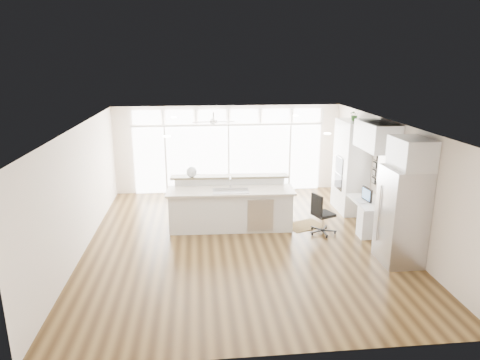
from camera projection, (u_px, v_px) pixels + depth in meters
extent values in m
cube|color=#402B13|center=(242.00, 241.00, 9.91)|extent=(7.00, 8.00, 0.02)
cube|color=silver|center=(242.00, 125.00, 9.17)|extent=(7.00, 8.00, 0.02)
cube|color=white|center=(228.00, 149.00, 13.36)|extent=(7.00, 0.04, 2.70)
cube|color=white|center=(274.00, 270.00, 5.71)|extent=(7.00, 0.04, 2.70)
cube|color=white|center=(80.00, 190.00, 9.19)|extent=(0.04, 8.00, 2.70)
cube|color=white|center=(392.00, 181.00, 9.88)|extent=(0.04, 8.00, 2.70)
cube|color=white|center=(229.00, 159.00, 13.39)|extent=(5.80, 0.06, 2.08)
cube|color=white|center=(228.00, 116.00, 13.02)|extent=(5.90, 0.06, 0.40)
cube|color=white|center=(386.00, 169.00, 10.11)|extent=(0.04, 0.85, 0.85)
cube|color=silver|center=(213.00, 118.00, 11.86)|extent=(1.16, 1.16, 0.32)
cube|color=#F3E6CE|center=(241.00, 124.00, 9.36)|extent=(3.40, 3.00, 0.02)
cube|color=white|center=(351.00, 167.00, 11.60)|extent=(0.64, 1.20, 2.50)
cube|color=white|center=(368.00, 216.00, 10.39)|extent=(0.72, 1.30, 0.76)
cube|color=white|center=(377.00, 136.00, 9.86)|extent=(0.64, 1.30, 0.64)
cube|color=#BCBCC1|center=(402.00, 216.00, 8.64)|extent=(0.76, 0.90, 2.00)
cube|color=white|center=(412.00, 153.00, 8.30)|extent=(0.64, 0.90, 0.60)
cube|color=black|center=(375.00, 169.00, 10.74)|extent=(0.06, 0.22, 0.80)
cube|color=white|center=(231.00, 205.00, 10.49)|extent=(3.14, 1.29, 1.23)
cube|color=#3E2B13|center=(305.00, 225.00, 10.82)|extent=(1.08, 0.94, 0.01)
cube|color=black|center=(323.00, 214.00, 10.21)|extent=(0.66, 0.63, 1.00)
sphere|color=silver|center=(192.00, 172.00, 10.61)|extent=(0.29, 0.29, 0.27)
cube|color=black|center=(367.00, 194.00, 10.23)|extent=(0.12, 0.44, 0.36)
cube|color=silver|center=(360.00, 201.00, 10.26)|extent=(0.16, 0.37, 0.02)
imported|color=#2D5D27|center=(355.00, 116.00, 11.22)|extent=(0.29, 0.32, 0.23)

